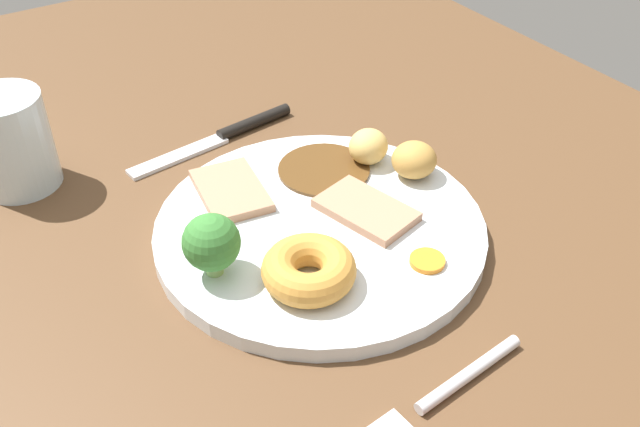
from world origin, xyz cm
name	(u,v)px	position (x,y,z in cm)	size (l,w,h in cm)	color
dining_table	(321,229)	(0.00, 0.00, 1.80)	(120.00, 84.00, 3.60)	brown
dinner_plate	(320,229)	(-2.52, 1.73, 4.30)	(27.52, 27.52, 1.40)	white
gravy_pool	(324,169)	(3.68, -2.69, 5.15)	(8.40, 8.40, 0.30)	#563819
meat_slice_main	(366,210)	(-3.54, -2.22, 5.40)	(8.11, 4.95, 0.80)	tan
meat_slice_under	(231,190)	(5.06, 6.08, 5.40)	(7.91, 5.28, 0.80)	tan
yorkshire_pudding	(309,270)	(-8.05, 6.28, 6.30)	(7.13, 7.13, 2.60)	#C68938
roast_potato_left	(414,160)	(-1.21, -9.12, 6.62)	(3.98, 4.06, 3.23)	#BC8C42
roast_potato_right	(368,146)	(2.81, -6.99, 6.61)	(3.57, 3.79, 3.21)	#D8B260
carrot_coin_front	(427,261)	(-11.17, -2.59, 5.21)	(2.78, 2.78, 0.42)	orange
broccoli_floret	(211,243)	(-3.20, 11.72, 7.92)	(4.41, 4.41, 5.19)	#8CB766
fork	(433,400)	(-20.88, 4.77, 3.99)	(2.87, 15.32, 0.90)	silver
knife	(227,134)	(15.55, 1.20, 4.05)	(3.62, 18.54, 1.20)	black
water_glass	(11,142)	(18.77, 20.64, 8.07)	(7.07, 7.07, 8.94)	silver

